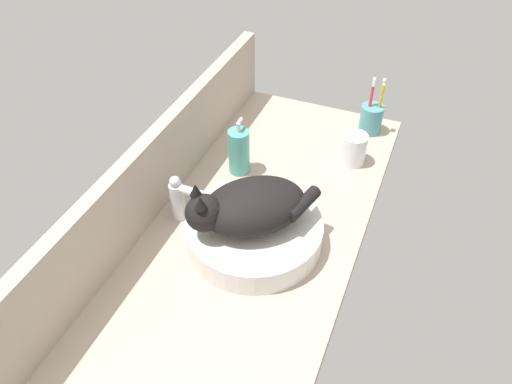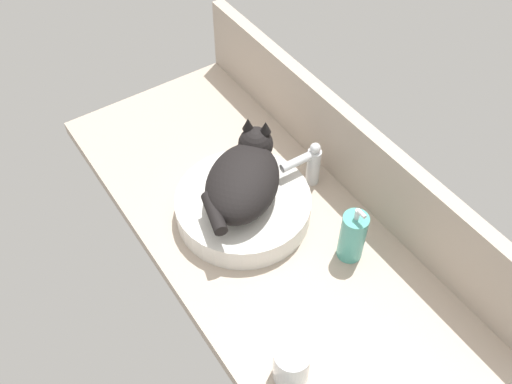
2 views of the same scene
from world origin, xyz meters
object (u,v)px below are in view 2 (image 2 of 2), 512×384
sink_basin (243,206)px  soap_dispenser (353,236)px  faucet (310,163)px  cat (244,178)px  water_glass (291,366)px

sink_basin → soap_dispenser: size_ratio=1.98×
faucet → cat: bearing=-94.5°
faucet → soap_dispenser: soap_dispenser is taller
cat → water_glass: (41.31, -15.83, -8.28)cm
cat → faucet: cat is taller
water_glass → cat: bearing=159.0°
cat → soap_dispenser: bearing=28.2°
sink_basin → water_glass: size_ratio=3.61×
soap_dispenser → sink_basin: bearing=-149.1°
sink_basin → soap_dispenser: bearing=30.9°
sink_basin → soap_dispenser: 28.28cm
cat → soap_dispenser: size_ratio=1.78×
sink_basin → cat: cat is taller
cat → soap_dispenser: (25.02, 13.42, -5.38)cm
faucet → soap_dispenser: (23.51, -5.75, -0.39)cm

